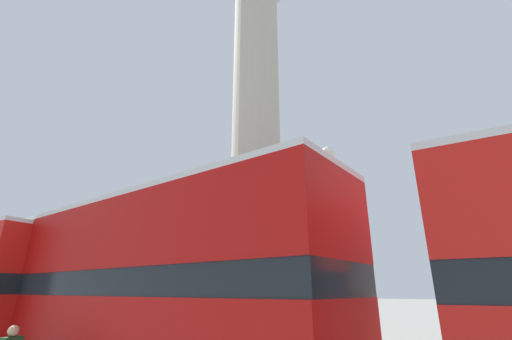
% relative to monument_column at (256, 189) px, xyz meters
% --- Properties ---
extents(monument_column, '(6.29, 6.29, 19.65)m').
position_rel_monument_column_xyz_m(monument_column, '(0.00, 0.00, 0.00)').
color(monument_column, '#ADA593').
rests_on(monument_column, ground_plane).
extents(bus_a, '(11.40, 3.48, 4.45)m').
position_rel_monument_column_xyz_m(bus_a, '(0.16, -5.95, -3.97)').
color(bus_a, '#A80F0C').
rests_on(bus_a, ground_plane).
extents(street_lamp, '(0.47, 0.47, 6.90)m').
position_rel_monument_column_xyz_m(street_lamp, '(3.85, -1.57, -2.31)').
color(street_lamp, black).
rests_on(street_lamp, ground_plane).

